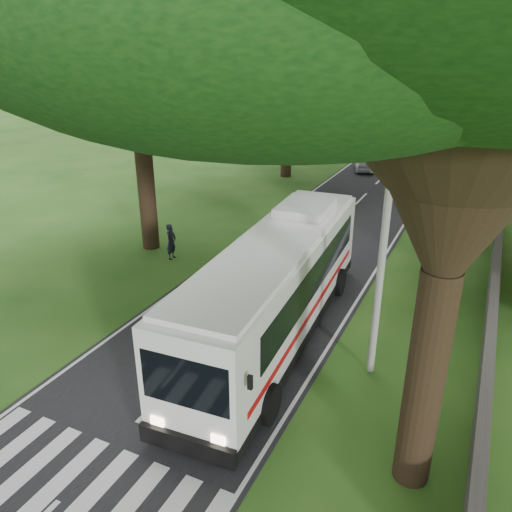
# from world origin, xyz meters

# --- Properties ---
(ground) EXTENTS (140.00, 140.00, 0.00)m
(ground) POSITION_xyz_m (0.00, 0.00, 0.00)
(ground) COLOR #214C15
(ground) RESTS_ON ground
(road) EXTENTS (8.00, 120.00, 0.04)m
(road) POSITION_xyz_m (0.00, 25.00, 0.01)
(road) COLOR black
(road) RESTS_ON ground
(crosswalk) EXTENTS (8.00, 3.00, 0.01)m
(crosswalk) POSITION_xyz_m (0.00, -2.00, 0.00)
(crosswalk) COLOR silver
(crosswalk) RESTS_ON ground
(property_wall) EXTENTS (0.35, 50.00, 1.20)m
(property_wall) POSITION_xyz_m (9.00, 24.00, 0.60)
(property_wall) COLOR #383533
(property_wall) RESTS_ON ground
(pole_near) EXTENTS (1.60, 0.24, 8.00)m
(pole_near) POSITION_xyz_m (5.50, 6.00, 4.18)
(pole_near) COLOR gray
(pole_near) RESTS_ON ground
(pole_mid) EXTENTS (1.60, 0.24, 8.00)m
(pole_mid) POSITION_xyz_m (5.50, 26.00, 4.18)
(pole_mid) COLOR gray
(pole_mid) RESTS_ON ground
(pole_far) EXTENTS (1.60, 0.24, 8.00)m
(pole_far) POSITION_xyz_m (5.50, 46.00, 4.18)
(pole_far) COLOR gray
(pole_far) RESTS_ON ground
(tree_l_mida) EXTENTS (13.51, 13.51, 13.74)m
(tree_l_mida) POSITION_xyz_m (-8.00, 12.00, 10.74)
(tree_l_mida) COLOR black
(tree_l_mida) RESTS_ON ground
(tree_l_midb) EXTENTS (15.47, 15.47, 15.31)m
(tree_l_midb) POSITION_xyz_m (-7.50, 30.00, 11.93)
(tree_l_midb) COLOR black
(tree_l_midb) RESTS_ON ground
(tree_l_far) EXTENTS (15.84, 15.84, 15.31)m
(tree_l_far) POSITION_xyz_m (-8.50, 48.00, 11.86)
(tree_l_far) COLOR black
(tree_l_far) RESTS_ON ground
(tree_r_midb) EXTENTS (13.08, 13.08, 13.87)m
(tree_r_midb) POSITION_xyz_m (7.50, 38.00, 10.93)
(tree_r_midb) COLOR black
(tree_r_midb) RESTS_ON ground
(coach_bus) EXTENTS (3.77, 13.53, 3.95)m
(coach_bus) POSITION_xyz_m (1.74, 6.68, 2.12)
(coach_bus) COLOR white
(coach_bus) RESTS_ON ground
(distant_car_a) EXTENTS (2.77, 4.28, 1.36)m
(distant_car_a) POSITION_xyz_m (-2.05, 34.78, 0.71)
(distant_car_a) COLOR #B5B4B9
(distant_car_a) RESTS_ON road
(distant_car_b) EXTENTS (2.35, 4.76, 1.50)m
(distant_car_b) POSITION_xyz_m (-0.80, 56.86, 0.78)
(distant_car_b) COLOR navy
(distant_car_b) RESTS_ON road
(distant_car_c) EXTENTS (1.94, 4.22, 1.20)m
(distant_car_c) POSITION_xyz_m (3.00, 57.47, 0.63)
(distant_car_c) COLOR maroon
(distant_car_c) RESTS_ON road
(pedestrian) EXTENTS (0.51, 0.72, 1.86)m
(pedestrian) POSITION_xyz_m (-6.04, 11.14, 0.93)
(pedestrian) COLOR black
(pedestrian) RESTS_ON ground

